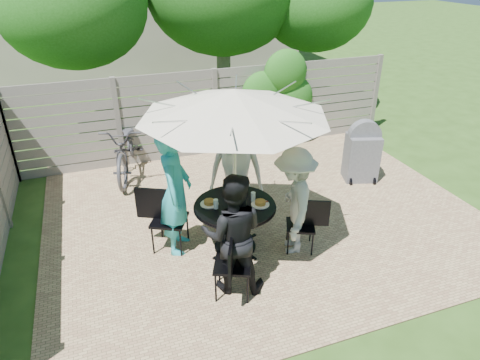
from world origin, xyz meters
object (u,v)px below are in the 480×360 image
object	(u,v)px
patio_table	(235,218)
umbrella	(234,103)
glass_front	(242,210)
coffee_cup	(242,193)
plate_front	(234,217)
plate_extra	(247,215)
glass_right	(253,197)
plate_left	(209,203)
person_back	(236,171)
person_right	(294,202)
plate_back	(235,191)
bicycle	(128,148)
plate_right	(260,203)
chair_left	(169,231)
glass_left	(216,204)
syrup_jug	(231,198)
chair_back	(236,199)
chair_front	(233,276)
person_left	(175,192)
glass_back	(228,191)
bbq_grill	(362,153)
person_front	(233,235)
chair_right	(301,235)

from	to	relation	value
patio_table	umbrella	size ratio (longest dim) A/B	0.46
glass_front	coffee_cup	xyz separation A→B (m)	(0.17, 0.45, -0.01)
plate_front	coffee_cup	bearing A→B (deg)	59.43
plate_extra	glass_right	size ratio (longest dim) A/B	1.71
plate_left	person_back	bearing A→B (deg)	45.77
person_right	plate_back	distance (m)	0.91
plate_left	bicycle	xyz separation A→B (m)	(-0.81, 2.90, -0.23)
plate_left	plate_right	distance (m)	0.72
glass_front	chair_left	bearing A→B (deg)	145.50
glass_left	syrup_jug	size ratio (longest dim) A/B	0.88
glass_right	chair_back	bearing A→B (deg)	86.14
chair_front	bicycle	size ratio (longest dim) A/B	0.45
chair_left	bicycle	size ratio (longest dim) A/B	0.47
chair_back	person_left	world-z (taller)	person_left
plate_right	glass_back	xyz separation A→B (m)	(-0.34, 0.41, 0.05)
bbq_grill	plate_right	bearing A→B (deg)	-135.19
plate_back	plate_extra	distance (m)	0.68
glass_left	bbq_grill	size ratio (longest dim) A/B	0.12
chair_front	syrup_jug	world-z (taller)	chair_front
chair_back	glass_front	size ratio (longest dim) A/B	6.45
person_left	person_right	world-z (taller)	person_left
glass_front	syrup_jug	distance (m)	0.35
plate_right	plate_extra	xyz separation A→B (m)	(-0.27, -0.22, 0.00)
bbq_grill	chair_left	bearing A→B (deg)	-149.60
person_right	plate_back	world-z (taller)	person_right
plate_right	chair_back	bearing A→B (deg)	89.78
person_front	chair_right	world-z (taller)	person_front
person_front	glass_right	bearing A→B (deg)	-105.52
bbq_grill	chair_back	bearing A→B (deg)	-155.11
glass_back	syrup_jug	size ratio (longest dim) A/B	0.88
bbq_grill	person_back	bearing A→B (deg)	-152.60
plate_right	chair_right	bearing A→B (deg)	-20.85
plate_right	glass_right	bearing A→B (deg)	112.96
chair_back	plate_back	world-z (taller)	chair_back
glass_left	bbq_grill	bearing A→B (deg)	21.26
chair_front	plate_front	bearing A→B (deg)	2.80
plate_extra	glass_left	xyz separation A→B (m)	(-0.34, 0.34, 0.05)
person_left	glass_back	bearing A→B (deg)	-70.30
chair_back	chair_right	bearing A→B (deg)	37.25
coffee_cup	chair_back	bearing A→B (deg)	77.02
chair_front	glass_front	size ratio (longest dim) A/B	6.82
plate_left	plate_extra	distance (m)	0.62
patio_table	plate_back	bearing A→B (deg)	69.22
umbrella	chair_back	xyz separation A→B (m)	(0.34, 0.90, -1.97)
glass_right	plate_left	bearing A→B (deg)	168.82
person_left	glass_left	bearing A→B (deg)	-100.42
person_right	bicycle	xyz separation A→B (m)	(-1.92, 3.33, -0.25)
person_back	plate_back	bearing A→B (deg)	-90.00
glass_front	bbq_grill	distance (m)	3.37
person_back	bbq_grill	distance (m)	2.76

